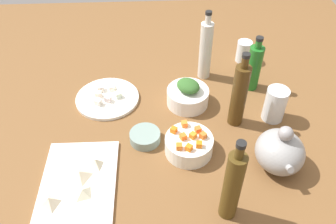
# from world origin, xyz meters

# --- Properties ---
(tabletop) EXTENTS (1.90, 1.90, 0.03)m
(tabletop) POSITION_xyz_m (0.00, 0.00, 0.01)
(tabletop) COLOR brown
(tabletop) RESTS_ON ground
(cutting_board) EXTENTS (0.30, 0.22, 0.01)m
(cutting_board) POSITION_xyz_m (0.24, -0.28, 0.03)
(cutting_board) COLOR white
(cutting_board) RESTS_ON tabletop
(plate_tofu) EXTENTS (0.24, 0.24, 0.01)m
(plate_tofu) POSITION_xyz_m (-0.13, -0.22, 0.04)
(plate_tofu) COLOR white
(plate_tofu) RESTS_ON tabletop
(bowl_greens) EXTENTS (0.15, 0.15, 0.06)m
(bowl_greens) POSITION_xyz_m (-0.10, 0.08, 0.06)
(bowl_greens) COLOR white
(bowl_greens) RESTS_ON tabletop
(bowl_carrots) EXTENTS (0.15, 0.15, 0.06)m
(bowl_carrots) POSITION_xyz_m (0.13, 0.06, 0.06)
(bowl_carrots) COLOR white
(bowl_carrots) RESTS_ON tabletop
(bowl_small_side) EXTENTS (0.10, 0.10, 0.03)m
(bowl_small_side) POSITION_xyz_m (0.08, -0.08, 0.05)
(bowl_small_side) COLOR gray
(bowl_small_side) RESTS_ON tabletop
(teapot) EXTENTS (0.17, 0.15, 0.16)m
(teapot) POSITION_xyz_m (0.20, 0.33, 0.09)
(teapot) COLOR gray
(teapot) RESTS_ON tabletop
(bottle_0) EXTENTS (0.05, 0.05, 0.22)m
(bottle_0) POSITION_xyz_m (-0.18, 0.33, 0.12)
(bottle_0) COLOR #1F6921
(bottle_0) RESTS_ON tabletop
(bottle_1) EXTENTS (0.05, 0.05, 0.29)m
(bottle_1) POSITION_xyz_m (0.36, 0.14, 0.16)
(bottle_1) COLOR #4A3713
(bottle_1) RESTS_ON tabletop
(bottle_2) EXTENTS (0.05, 0.05, 0.28)m
(bottle_2) POSITION_xyz_m (-0.26, 0.16, 0.15)
(bottle_2) COLOR silver
(bottle_2) RESTS_ON tabletop
(bottle_3) EXTENTS (0.05, 0.05, 0.28)m
(bottle_3) POSITION_xyz_m (0.01, 0.23, 0.15)
(bottle_3) COLOR #473011
(bottle_3) RESTS_ON tabletop
(drinking_glass_0) EXTENTS (0.06, 0.06, 0.09)m
(drinking_glass_0) POSITION_xyz_m (-0.36, 0.34, 0.08)
(drinking_glass_0) COLOR white
(drinking_glass_0) RESTS_ON tabletop
(drinking_glass_1) EXTENTS (0.08, 0.08, 0.13)m
(drinking_glass_1) POSITION_xyz_m (-0.01, 0.37, 0.09)
(drinking_glass_1) COLOR white
(drinking_glass_1) RESTS_ON tabletop
(carrot_cube_0) EXTENTS (0.02, 0.02, 0.02)m
(carrot_cube_0) POSITION_xyz_m (0.11, 0.09, 0.10)
(carrot_cube_0) COLOR orange
(carrot_cube_0) RESTS_ON bowl_carrots
(carrot_cube_1) EXTENTS (0.02, 0.02, 0.02)m
(carrot_cube_1) POSITION_xyz_m (0.13, 0.04, 0.10)
(carrot_cube_1) COLOR orange
(carrot_cube_1) RESTS_ON bowl_carrots
(carrot_cube_2) EXTENTS (0.02, 0.02, 0.02)m
(carrot_cube_2) POSITION_xyz_m (0.17, 0.09, 0.10)
(carrot_cube_2) COLOR orange
(carrot_cube_2) RESTS_ON bowl_carrots
(carrot_cube_3) EXTENTS (0.02, 0.02, 0.02)m
(carrot_cube_3) POSITION_xyz_m (0.10, 0.01, 0.10)
(carrot_cube_3) COLOR orange
(carrot_cube_3) RESTS_ON bowl_carrots
(carrot_cube_4) EXTENTS (0.02, 0.02, 0.02)m
(carrot_cube_4) POSITION_xyz_m (0.17, 0.02, 0.10)
(carrot_cube_4) COLOR orange
(carrot_cube_4) RESTS_ON bowl_carrots
(carrot_cube_5) EXTENTS (0.02, 0.02, 0.02)m
(carrot_cube_5) POSITION_xyz_m (0.08, 0.05, 0.10)
(carrot_cube_5) COLOR orange
(carrot_cube_5) RESTS_ON bowl_carrots
(carrot_cube_6) EXTENTS (0.03, 0.03, 0.02)m
(carrot_cube_6) POSITION_xyz_m (0.13, 0.07, 0.10)
(carrot_cube_6) COLOR orange
(carrot_cube_6) RESTS_ON bowl_carrots
(carrot_cube_7) EXTENTS (0.02, 0.02, 0.02)m
(carrot_cube_7) POSITION_xyz_m (0.13, 0.10, 0.10)
(carrot_cube_7) COLOR orange
(carrot_cube_7) RESTS_ON bowl_carrots
(carrot_cube_8) EXTENTS (0.03, 0.03, 0.02)m
(carrot_cube_8) POSITION_xyz_m (0.18, 0.05, 0.10)
(carrot_cube_8) COLOR orange
(carrot_cube_8) RESTS_ON bowl_carrots
(chopped_greens_mound) EXTENTS (0.12, 0.11, 0.04)m
(chopped_greens_mound) POSITION_xyz_m (-0.10, 0.08, 0.11)
(chopped_greens_mound) COLOR #316027
(chopped_greens_mound) RESTS_ON bowl_greens
(tofu_cube_0) EXTENTS (0.03, 0.03, 0.02)m
(tofu_cube_0) POSITION_xyz_m (-0.13, -0.18, 0.05)
(tofu_cube_0) COLOR white
(tofu_cube_0) RESTS_ON plate_tofu
(tofu_cube_1) EXTENTS (0.03, 0.03, 0.02)m
(tofu_cube_1) POSITION_xyz_m (-0.11, -0.22, 0.05)
(tofu_cube_1) COLOR white
(tofu_cube_1) RESTS_ON plate_tofu
(tofu_cube_2) EXTENTS (0.03, 0.03, 0.02)m
(tofu_cube_2) POSITION_xyz_m (-0.14, -0.25, 0.05)
(tofu_cube_2) COLOR #F6E0CB
(tofu_cube_2) RESTS_ON plate_tofu
(tofu_cube_3) EXTENTS (0.03, 0.03, 0.02)m
(tofu_cube_3) POSITION_xyz_m (-0.09, -0.25, 0.05)
(tofu_cube_3) COLOR white
(tofu_cube_3) RESTS_ON plate_tofu
(tofu_cube_4) EXTENTS (0.03, 0.03, 0.02)m
(tofu_cube_4) POSITION_xyz_m (-0.17, -0.20, 0.05)
(tofu_cube_4) COLOR white
(tofu_cube_4) RESTS_ON plate_tofu
(tofu_cube_5) EXTENTS (0.02, 0.02, 0.02)m
(tofu_cube_5) POSITION_xyz_m (-0.17, -0.25, 0.05)
(tofu_cube_5) COLOR white
(tofu_cube_5) RESTS_ON plate_tofu
(dumpling_0) EXTENTS (0.05, 0.05, 0.03)m
(dumpling_0) POSITION_xyz_m (0.18, -0.23, 0.05)
(dumpling_0) COLOR beige
(dumpling_0) RESTS_ON cutting_board
(dumpling_1) EXTENTS (0.06, 0.06, 0.03)m
(dumpling_1) POSITION_xyz_m (0.32, -0.35, 0.05)
(dumpling_1) COLOR beige
(dumpling_1) RESTS_ON cutting_board
(dumpling_2) EXTENTS (0.06, 0.06, 0.02)m
(dumpling_2) POSITION_xyz_m (0.29, -0.26, 0.05)
(dumpling_2) COLOR beige
(dumpling_2) RESTS_ON cutting_board
(dumpling_3) EXTENTS (0.07, 0.07, 0.03)m
(dumpling_3) POSITION_xyz_m (0.23, -0.27, 0.05)
(dumpling_3) COLOR beige
(dumpling_3) RESTS_ON cutting_board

